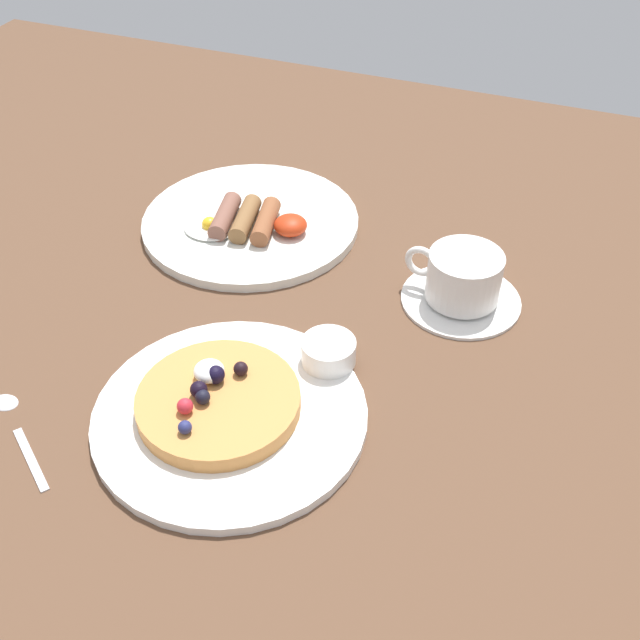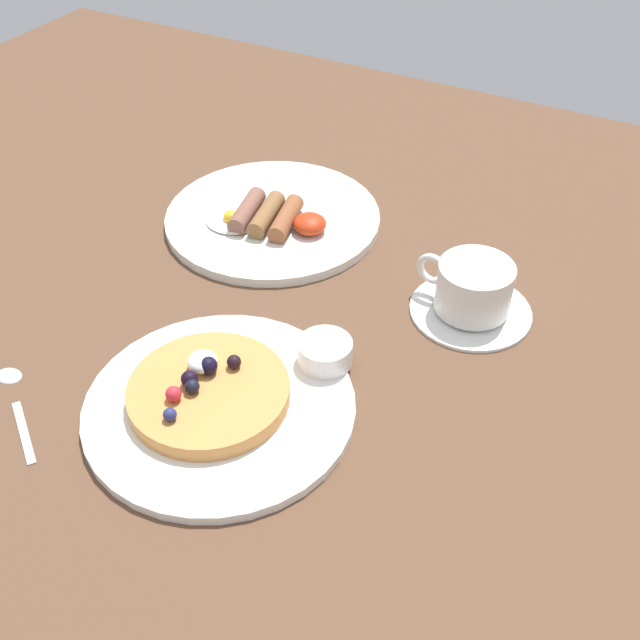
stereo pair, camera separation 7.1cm
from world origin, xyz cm
name	(u,v)px [view 2 (the right image)]	position (x,y,z in cm)	size (l,w,h in cm)	color
ground_plane	(311,349)	(0.00, 0.00, -1.50)	(184.37, 136.63, 3.00)	brown
pancake_plate	(220,407)	(-2.79, -13.32, 0.52)	(26.50, 26.50, 1.04)	white
pancake_with_berries	(208,391)	(-4.05, -13.26, 2.06)	(15.77, 15.77, 3.61)	#CE8744
syrup_ramekin	(325,352)	(3.54, -3.33, 2.37)	(5.61, 5.61, 2.59)	white
breakfast_plate	(273,218)	(-15.18, 17.62, 0.61)	(27.79, 27.79, 1.22)	white
fried_breakfast	(269,217)	(-14.35, 15.44, 2.26)	(15.16, 9.78, 2.52)	brown
coffee_saucer	(471,309)	(13.73, 12.38, 0.40)	(13.64, 13.64, 0.81)	white
coffee_cup	(473,286)	(13.58, 12.40, 3.70)	(11.31, 8.35, 5.58)	white
teaspoon	(13,393)	(-22.16, -21.29, 0.25)	(11.99, 8.86, 0.60)	silver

